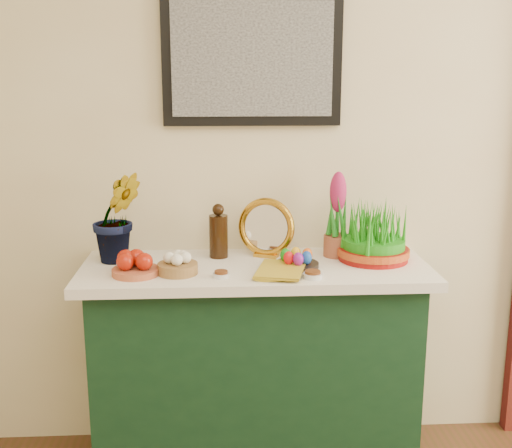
{
  "coord_description": "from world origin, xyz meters",
  "views": [
    {
      "loc": [
        -0.53,
        -0.48,
        1.64
      ],
      "look_at": [
        -0.39,
        1.95,
        1.07
      ],
      "focal_mm": 45.0,
      "sensor_mm": 36.0,
      "label": 1
    }
  ],
  "objects": [
    {
      "name": "egg_plate",
      "position": [
        -0.22,
        1.96,
        0.92
      ],
      "size": [
        0.23,
        0.23,
        0.07
      ],
      "color": "black",
      "rests_on": "tablecloth"
    },
    {
      "name": "spice_dish_right",
      "position": [
        -0.18,
        1.81,
        0.9
      ],
      "size": [
        0.07,
        0.07,
        0.03
      ],
      "color": "silver",
      "rests_on": "tablecloth"
    },
    {
      "name": "book",
      "position": [
        -0.38,
        1.9,
        0.91
      ],
      "size": [
        0.21,
        0.27,
        0.03
      ],
      "primitive_type": "imported",
      "rotation": [
        0.0,
        0.0,
        -0.25
      ],
      "color": "gold",
      "rests_on": "tablecloth"
    },
    {
      "name": "tablecloth",
      "position": [
        -0.39,
        2.0,
        0.87
      ],
      "size": [
        1.4,
        0.55,
        0.04
      ],
      "primitive_type": "cube",
      "color": "white",
      "rests_on": "sideboard"
    },
    {
      "name": "hyacinth_pink",
      "position": [
        -0.04,
        2.11,
        1.05
      ],
      "size": [
        0.11,
        0.11,
        0.36
      ],
      "color": "brown",
      "rests_on": "tablecloth"
    },
    {
      "name": "spice_dish_left",
      "position": [
        -0.53,
        1.84,
        0.9
      ],
      "size": [
        0.06,
        0.06,
        0.03
      ],
      "color": "silver",
      "rests_on": "tablecloth"
    },
    {
      "name": "wheatgrass_sabzeh",
      "position": [
        0.1,
        2.04,
        1.0
      ],
      "size": [
        0.3,
        0.3,
        0.24
      ],
      "color": "maroon",
      "rests_on": "tablecloth"
    },
    {
      "name": "mirror",
      "position": [
        -0.33,
        2.13,
        1.01
      ],
      "size": [
        0.25,
        0.15,
        0.25
      ],
      "color": "#BD8622",
      "rests_on": "tablecloth"
    },
    {
      "name": "garlic_basket",
      "position": [
        -0.69,
        1.9,
        0.93
      ],
      "size": [
        0.19,
        0.19,
        0.09
      ],
      "color": "olive",
      "rests_on": "tablecloth"
    },
    {
      "name": "vinegar_cruet",
      "position": [
        -0.54,
        2.12,
        0.99
      ],
      "size": [
        0.08,
        0.08,
        0.23
      ],
      "color": "black",
      "rests_on": "tablecloth"
    },
    {
      "name": "hyacinth_green",
      "position": [
        -0.94,
        2.09,
        1.14
      ],
      "size": [
        0.31,
        0.28,
        0.49
      ],
      "primitive_type": "imported",
      "rotation": [
        0.0,
        0.0,
        0.37
      ],
      "color": "#207A1E",
      "rests_on": "tablecloth"
    },
    {
      "name": "sideboard",
      "position": [
        -0.39,
        2.0,
        0.42
      ],
      "size": [
        1.3,
        0.45,
        0.85
      ],
      "primitive_type": "cube",
      "color": "#12331B",
      "rests_on": "ground"
    },
    {
      "name": "apple_bowl",
      "position": [
        -0.85,
        1.89,
        0.93
      ],
      "size": [
        0.24,
        0.24,
        0.09
      ],
      "color": "#AC5434",
      "rests_on": "tablecloth"
    }
  ]
}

